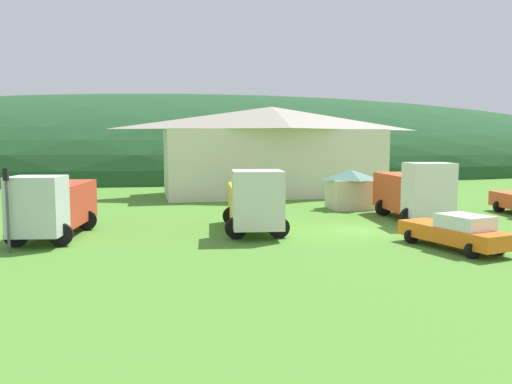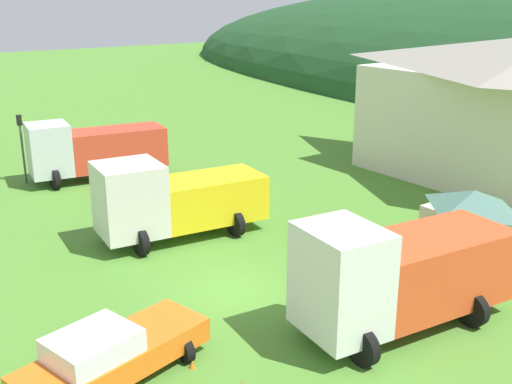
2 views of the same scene
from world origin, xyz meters
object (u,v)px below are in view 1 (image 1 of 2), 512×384
(tow_truck_silver, at_px, (54,204))
(heavy_rig_white, at_px, (413,191))
(traffic_cone_near_pickup, at_px, (466,237))
(traffic_cone_mid_row, at_px, (443,240))
(flatbed_truck_yellow, at_px, (254,200))
(depot_building, at_px, (272,150))
(traffic_light_west, at_px, (7,200))
(service_pickup_orange, at_px, (456,232))
(play_shed_cream, at_px, (350,189))

(tow_truck_silver, relative_size, heavy_rig_white, 1.04)
(heavy_rig_white, bearing_deg, traffic_cone_near_pickup, 5.03)
(tow_truck_silver, height_order, traffic_cone_mid_row, tow_truck_silver)
(flatbed_truck_yellow, bearing_deg, depot_building, 170.23)
(tow_truck_silver, height_order, traffic_light_west, traffic_light_west)
(heavy_rig_white, height_order, traffic_cone_near_pickup, heavy_rig_white)
(traffic_light_west, relative_size, traffic_cone_mid_row, 7.87)
(depot_building, bearing_deg, flatbed_truck_yellow, -106.90)
(depot_building, height_order, heavy_rig_white, depot_building)
(tow_truck_silver, bearing_deg, depot_building, 147.35)
(tow_truck_silver, xyz_separation_m, traffic_cone_near_pickup, (20.71, -4.42, -1.73))
(tow_truck_silver, bearing_deg, heavy_rig_white, 102.41)
(tow_truck_silver, xyz_separation_m, traffic_cone_mid_row, (19.08, -4.95, -1.73))
(traffic_light_west, bearing_deg, depot_building, 50.79)
(depot_building, xyz_separation_m, traffic_cone_mid_row, (3.09, -22.91, -4.15))
(traffic_cone_near_pickup, bearing_deg, flatbed_truck_yellow, 160.38)
(service_pickup_orange, xyz_separation_m, traffic_light_west, (-19.76, 3.65, 1.51))
(traffic_cone_near_pickup, distance_m, traffic_cone_mid_row, 1.71)
(flatbed_truck_yellow, xyz_separation_m, traffic_light_west, (-11.72, -2.64, 0.59))
(service_pickup_orange, bearing_deg, heavy_rig_white, 149.67)
(depot_building, distance_m, traffic_cone_mid_row, 23.49)
(depot_building, height_order, service_pickup_orange, depot_building)
(traffic_cone_near_pickup, bearing_deg, play_shed_cream, 97.33)
(heavy_rig_white, bearing_deg, tow_truck_silver, -80.04)
(tow_truck_silver, relative_size, traffic_light_west, 2.01)
(service_pickup_orange, relative_size, traffic_cone_mid_row, 11.72)
(flatbed_truck_yellow, bearing_deg, tow_truck_silver, -86.82)
(tow_truck_silver, distance_m, flatbed_truck_yellow, 10.34)
(traffic_cone_mid_row, bearing_deg, depot_building, 97.67)
(play_shed_cream, distance_m, service_pickup_orange, 14.29)
(depot_building, distance_m, traffic_light_west, 27.57)
(traffic_light_west, bearing_deg, tow_truck_silver, 67.37)
(tow_truck_silver, bearing_deg, play_shed_cream, 119.71)
(traffic_light_west, bearing_deg, service_pickup_orange, -10.47)
(depot_building, relative_size, heavy_rig_white, 2.83)
(traffic_cone_mid_row, bearing_deg, play_shed_cream, 89.40)
(play_shed_cream, xyz_separation_m, traffic_cone_near_pickup, (1.50, -11.67, -1.49))
(tow_truck_silver, relative_size, traffic_cone_near_pickup, 14.00)
(tow_truck_silver, height_order, service_pickup_orange, tow_truck_silver)
(service_pickup_orange, bearing_deg, traffic_cone_mid_row, 147.39)
(play_shed_cream, height_order, flatbed_truck_yellow, flatbed_truck_yellow)
(service_pickup_orange, distance_m, traffic_light_west, 20.16)
(tow_truck_silver, bearing_deg, traffic_cone_mid_row, 84.49)
(traffic_light_west, bearing_deg, flatbed_truck_yellow, 12.69)
(play_shed_cream, bearing_deg, depot_building, 106.69)
(traffic_light_west, bearing_deg, play_shed_cream, 27.22)
(flatbed_truck_yellow, distance_m, traffic_light_west, 12.03)
(play_shed_cream, relative_size, heavy_rig_white, 0.44)
(depot_building, height_order, flatbed_truck_yellow, depot_building)
(traffic_cone_near_pickup, bearing_deg, traffic_light_west, 177.24)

